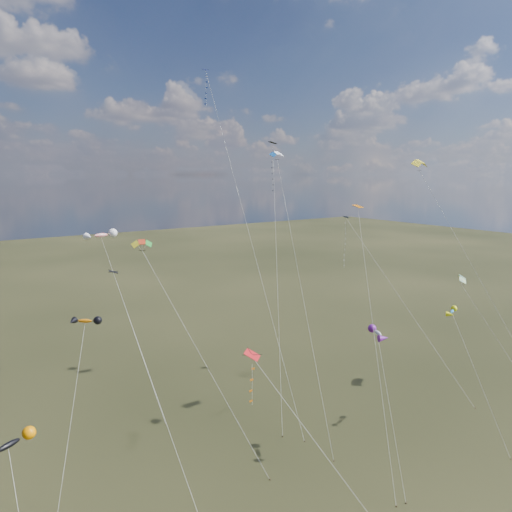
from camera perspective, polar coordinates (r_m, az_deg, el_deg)
ground at (r=48.24m, az=13.50°, el=-26.23°), size 400.00×400.00×0.00m
diamond_black_high at (r=62.78m, az=2.13°, el=9.73°), size 10.18×15.86×32.84m
diamond_navy_tall at (r=63.47m, az=-5.39°, el=17.42°), size 1.59×23.49×42.41m
diamond_black_mid at (r=39.33m, az=-13.99°, el=-11.95°), size 2.34×16.19×20.15m
diamond_red_low at (r=34.14m, az=0.66°, el=-16.24°), size 8.41×11.38×15.97m
diamond_navy_right at (r=65.61m, az=11.63°, el=0.99°), size 5.68×18.44×22.68m
diamond_orange_center at (r=47.76m, az=13.63°, el=-2.04°), size 7.38×12.82×25.22m
parafoil_yellow at (r=56.02m, az=19.92°, el=10.85°), size 8.29×16.74×30.46m
parafoil_blue_white at (r=62.55m, az=2.72°, el=12.47°), size 8.83×21.03×31.80m
parafoil_striped at (r=66.56m, az=24.42°, el=-2.43°), size 5.15×10.60×15.66m
parafoil_tricolor at (r=47.39m, az=-13.96°, el=1.51°), size 7.88×13.71×22.22m
novelty_black_orange at (r=36.59m, az=-28.57°, el=-20.11°), size 3.49×9.51×11.21m
novelty_orange_black at (r=49.55m, az=-20.61°, el=-7.67°), size 7.30×11.78×14.32m
novelty_white_purple at (r=47.06m, az=14.97°, el=-9.33°), size 4.15×8.23×13.48m
novelty_redwhite_stripe at (r=66.05m, az=-18.79°, el=2.45°), size 4.08×18.66×20.94m
novelty_blue_yellow at (r=55.65m, az=23.35°, el=-6.46°), size 2.44×8.97×13.76m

